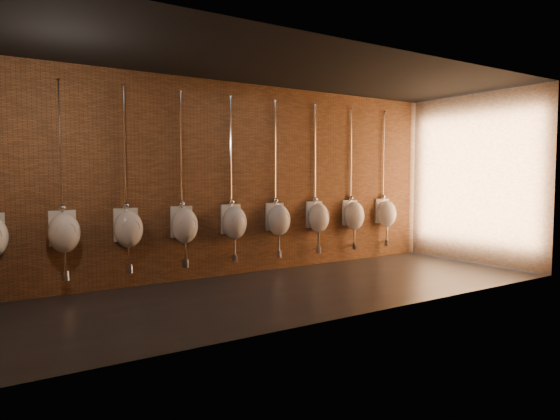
{
  "coord_description": "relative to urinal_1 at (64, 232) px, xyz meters",
  "views": [
    {
      "loc": [
        -4.04,
        -5.88,
        1.67
      ],
      "look_at": [
        0.41,
        0.9,
        1.1
      ],
      "focal_mm": 32.0,
      "sensor_mm": 36.0,
      "label": 1
    }
  ],
  "objects": [
    {
      "name": "urinal_3",
      "position": [
        1.74,
        0.0,
        0.0
      ],
      "size": [
        0.42,
        0.37,
        2.72
      ],
      "color": "white",
      "rests_on": "ground"
    },
    {
      "name": "urinal_7",
      "position": [
        5.22,
        0.0,
        0.0
      ],
      "size": [
        0.42,
        0.37,
        2.72
      ],
      "color": "white",
      "rests_on": "ground"
    },
    {
      "name": "urinal_5",
      "position": [
        3.48,
        0.0,
        0.0
      ],
      "size": [
        0.42,
        0.37,
        2.72
      ],
      "color": "white",
      "rests_on": "ground"
    },
    {
      "name": "urinal_6",
      "position": [
        4.35,
        0.0,
        0.0
      ],
      "size": [
        0.42,
        0.37,
        2.72
      ],
      "color": "white",
      "rests_on": "ground"
    },
    {
      "name": "urinal_4",
      "position": [
        2.61,
        0.0,
        0.0
      ],
      "size": [
        0.42,
        0.37,
        2.72
      ],
      "color": "white",
      "rests_on": "ground"
    },
    {
      "name": "room_shell",
      "position": [
        2.8,
        -1.35,
        1.11
      ],
      "size": [
        8.54,
        3.04,
        3.22
      ],
      "color": "black",
      "rests_on": "ground"
    },
    {
      "name": "urinal_2",
      "position": [
        0.87,
        0.0,
        0.0
      ],
      "size": [
        0.42,
        0.37,
        2.72
      ],
      "color": "white",
      "rests_on": "ground"
    },
    {
      "name": "urinal_1",
      "position": [
        0.0,
        0.0,
        0.0
      ],
      "size": [
        0.42,
        0.37,
        2.72
      ],
      "color": "white",
      "rests_on": "ground"
    },
    {
      "name": "urinal_8",
      "position": [
        6.09,
        0.0,
        0.0
      ],
      "size": [
        0.42,
        0.37,
        2.72
      ],
      "color": "white",
      "rests_on": "ground"
    },
    {
      "name": "ground",
      "position": [
        2.8,
        -1.35,
        -0.9
      ],
      "size": [
        8.5,
        8.5,
        0.0
      ],
      "primitive_type": "plane",
      "color": "black",
      "rests_on": "ground"
    }
  ]
}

